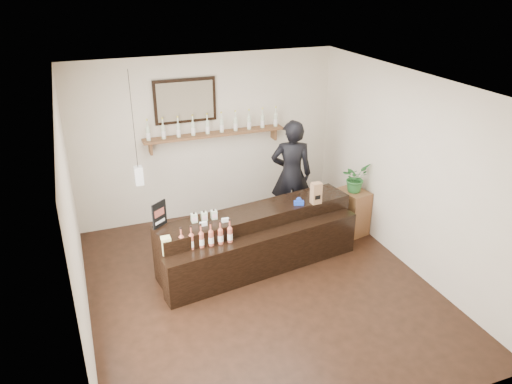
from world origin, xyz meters
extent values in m
plane|color=black|center=(0.00, 0.00, 0.00)|extent=(5.00, 5.00, 0.00)
plane|color=beige|center=(0.00, 2.50, 1.40)|extent=(4.50, 0.00, 4.50)
plane|color=beige|center=(0.00, -2.50, 1.40)|extent=(4.50, 0.00, 4.50)
plane|color=beige|center=(-2.25, 0.00, 1.40)|extent=(0.00, 5.00, 5.00)
plane|color=beige|center=(2.25, 0.00, 1.40)|extent=(0.00, 5.00, 5.00)
plane|color=white|center=(0.00, 0.00, 2.80)|extent=(5.00, 5.00, 0.00)
cube|color=brown|center=(0.10, 2.37, 1.50)|extent=(2.40, 0.25, 0.04)
cube|color=brown|center=(-0.98, 2.40, 1.38)|extent=(0.04, 0.20, 0.20)
cube|color=brown|center=(1.18, 2.40, 1.38)|extent=(0.04, 0.20, 0.20)
cube|color=black|center=(-0.35, 2.47, 2.08)|extent=(1.02, 0.04, 0.72)
cube|color=#4D4432|center=(-0.35, 2.44, 2.08)|extent=(0.92, 0.01, 0.62)
cube|color=white|center=(-1.30, 1.60, 1.25)|extent=(0.12, 0.12, 0.28)
cylinder|color=black|center=(-1.30, 1.60, 2.09)|extent=(0.01, 0.01, 1.41)
cylinder|color=beige|center=(-1.00, 2.37, 1.62)|extent=(0.07, 0.07, 0.20)
cone|color=beige|center=(-1.00, 2.37, 1.75)|extent=(0.07, 0.07, 0.05)
cylinder|color=beige|center=(-1.00, 2.37, 1.81)|extent=(0.02, 0.02, 0.07)
cylinder|color=yellow|center=(-1.00, 2.37, 1.86)|extent=(0.03, 0.03, 0.02)
cylinder|color=white|center=(-1.00, 2.37, 1.60)|extent=(0.07, 0.07, 0.09)
cylinder|color=beige|center=(-0.76, 2.37, 1.62)|extent=(0.07, 0.07, 0.20)
cone|color=beige|center=(-0.76, 2.37, 1.75)|extent=(0.07, 0.07, 0.05)
cylinder|color=beige|center=(-0.76, 2.37, 1.81)|extent=(0.02, 0.02, 0.07)
cylinder|color=yellow|center=(-0.76, 2.37, 1.86)|extent=(0.03, 0.03, 0.02)
cylinder|color=white|center=(-0.76, 2.37, 1.60)|extent=(0.07, 0.07, 0.09)
cylinder|color=beige|center=(-0.51, 2.37, 1.62)|extent=(0.07, 0.07, 0.20)
cone|color=beige|center=(-0.51, 2.37, 1.75)|extent=(0.07, 0.07, 0.05)
cylinder|color=beige|center=(-0.51, 2.37, 1.81)|extent=(0.02, 0.02, 0.07)
cylinder|color=yellow|center=(-0.51, 2.37, 1.86)|extent=(0.03, 0.03, 0.02)
cylinder|color=white|center=(-0.51, 2.37, 1.60)|extent=(0.07, 0.07, 0.09)
cylinder|color=beige|center=(-0.27, 2.37, 1.62)|extent=(0.07, 0.07, 0.20)
cone|color=beige|center=(-0.27, 2.37, 1.75)|extent=(0.07, 0.07, 0.05)
cylinder|color=beige|center=(-0.27, 2.37, 1.81)|extent=(0.02, 0.02, 0.07)
cylinder|color=yellow|center=(-0.27, 2.37, 1.86)|extent=(0.03, 0.03, 0.02)
cylinder|color=white|center=(-0.27, 2.37, 1.60)|extent=(0.07, 0.07, 0.09)
cylinder|color=beige|center=(-0.02, 2.37, 1.62)|extent=(0.07, 0.07, 0.20)
cone|color=beige|center=(-0.02, 2.37, 1.75)|extent=(0.07, 0.07, 0.05)
cylinder|color=beige|center=(-0.02, 2.37, 1.81)|extent=(0.02, 0.02, 0.07)
cylinder|color=yellow|center=(-0.02, 2.37, 1.86)|extent=(0.03, 0.03, 0.02)
cylinder|color=white|center=(-0.02, 2.37, 1.60)|extent=(0.07, 0.07, 0.09)
cylinder|color=beige|center=(0.22, 2.37, 1.62)|extent=(0.07, 0.07, 0.20)
cone|color=beige|center=(0.22, 2.37, 1.75)|extent=(0.07, 0.07, 0.05)
cylinder|color=beige|center=(0.22, 2.37, 1.81)|extent=(0.02, 0.02, 0.07)
cylinder|color=yellow|center=(0.22, 2.37, 1.86)|extent=(0.03, 0.03, 0.02)
cylinder|color=white|center=(0.22, 2.37, 1.60)|extent=(0.07, 0.07, 0.09)
cylinder|color=beige|center=(0.47, 2.37, 1.62)|extent=(0.07, 0.07, 0.20)
cone|color=beige|center=(0.47, 2.37, 1.75)|extent=(0.07, 0.07, 0.05)
cylinder|color=beige|center=(0.47, 2.37, 1.81)|extent=(0.02, 0.02, 0.07)
cylinder|color=yellow|center=(0.47, 2.37, 1.86)|extent=(0.03, 0.03, 0.02)
cylinder|color=white|center=(0.47, 2.37, 1.60)|extent=(0.07, 0.07, 0.09)
cylinder|color=beige|center=(0.71, 2.37, 1.62)|extent=(0.07, 0.07, 0.20)
cone|color=beige|center=(0.71, 2.37, 1.75)|extent=(0.07, 0.07, 0.05)
cylinder|color=beige|center=(0.71, 2.37, 1.81)|extent=(0.02, 0.02, 0.07)
cylinder|color=yellow|center=(0.71, 2.37, 1.86)|extent=(0.03, 0.03, 0.02)
cylinder|color=white|center=(0.71, 2.37, 1.60)|extent=(0.07, 0.07, 0.09)
cylinder|color=beige|center=(0.96, 2.37, 1.62)|extent=(0.07, 0.07, 0.20)
cone|color=beige|center=(0.96, 2.37, 1.75)|extent=(0.07, 0.07, 0.05)
cylinder|color=beige|center=(0.96, 2.37, 1.81)|extent=(0.02, 0.02, 0.07)
cylinder|color=yellow|center=(0.96, 2.37, 1.86)|extent=(0.03, 0.03, 0.02)
cylinder|color=white|center=(0.96, 2.37, 1.60)|extent=(0.07, 0.07, 0.09)
cylinder|color=beige|center=(1.20, 2.37, 1.62)|extent=(0.07, 0.07, 0.20)
cone|color=beige|center=(1.20, 2.37, 1.75)|extent=(0.07, 0.07, 0.05)
cylinder|color=beige|center=(1.20, 2.37, 1.81)|extent=(0.02, 0.02, 0.07)
cylinder|color=yellow|center=(1.20, 2.37, 1.86)|extent=(0.03, 0.03, 0.02)
cylinder|color=white|center=(1.20, 2.37, 1.60)|extent=(0.07, 0.07, 0.09)
cube|color=black|center=(0.20, 0.70, 0.42)|extent=(3.05, 0.98, 0.84)
cube|color=black|center=(0.20, 0.30, 0.32)|extent=(3.01, 0.72, 0.64)
cube|color=white|center=(-0.64, 0.51, 0.87)|extent=(0.10, 0.04, 0.05)
cube|color=white|center=(-0.33, 0.51, 0.87)|extent=(0.10, 0.04, 0.05)
cube|color=#E8E88E|center=(-1.19, 0.30, 0.70)|extent=(0.12, 0.12, 0.12)
cube|color=#E8E88E|center=(-1.19, 0.30, 0.82)|extent=(0.12, 0.12, 0.12)
cube|color=beige|center=(-0.72, 0.66, 0.90)|extent=(0.08, 0.08, 0.13)
cube|color=#F7C0C8|center=(-0.72, 0.62, 0.90)|extent=(0.07, 0.00, 0.06)
cylinder|color=black|center=(-0.72, 0.66, 0.97)|extent=(0.02, 0.02, 0.03)
cube|color=beige|center=(-0.58, 0.66, 0.90)|extent=(0.08, 0.08, 0.13)
cube|color=#F7C0C8|center=(-0.58, 0.62, 0.90)|extent=(0.07, 0.00, 0.06)
cylinder|color=black|center=(-0.58, 0.66, 0.97)|extent=(0.02, 0.02, 0.03)
cube|color=beige|center=(-0.44, 0.66, 0.90)|extent=(0.08, 0.08, 0.13)
cube|color=#F7C0C8|center=(-0.44, 0.62, 0.90)|extent=(0.07, 0.00, 0.06)
cylinder|color=black|center=(-0.44, 0.66, 0.97)|extent=(0.02, 0.02, 0.03)
cylinder|color=#B3513C|center=(-0.99, 0.30, 0.74)|extent=(0.07, 0.07, 0.20)
cone|color=#B3513C|center=(-0.99, 0.30, 0.87)|extent=(0.07, 0.07, 0.05)
cylinder|color=#B3513C|center=(-0.99, 0.30, 0.93)|extent=(0.02, 0.02, 0.07)
cylinder|color=black|center=(-0.99, 0.30, 0.97)|extent=(0.03, 0.03, 0.02)
cylinder|color=white|center=(-0.99, 0.30, 0.72)|extent=(0.07, 0.07, 0.09)
cylinder|color=#B3513C|center=(-0.86, 0.30, 0.74)|extent=(0.07, 0.07, 0.20)
cone|color=#B3513C|center=(-0.86, 0.30, 0.87)|extent=(0.07, 0.07, 0.05)
cylinder|color=#B3513C|center=(-0.86, 0.30, 0.93)|extent=(0.02, 0.02, 0.07)
cylinder|color=black|center=(-0.86, 0.30, 0.97)|extent=(0.03, 0.03, 0.02)
cylinder|color=white|center=(-0.86, 0.30, 0.72)|extent=(0.07, 0.07, 0.09)
cylinder|color=#B3513C|center=(-0.72, 0.30, 0.74)|extent=(0.07, 0.07, 0.20)
cone|color=#B3513C|center=(-0.72, 0.30, 0.87)|extent=(0.07, 0.07, 0.05)
cylinder|color=#B3513C|center=(-0.72, 0.30, 0.93)|extent=(0.02, 0.02, 0.07)
cylinder|color=black|center=(-0.72, 0.30, 0.97)|extent=(0.03, 0.03, 0.02)
cylinder|color=white|center=(-0.72, 0.30, 0.72)|extent=(0.07, 0.07, 0.09)
cylinder|color=#B3513C|center=(-0.59, 0.30, 0.74)|extent=(0.07, 0.07, 0.20)
cone|color=#B3513C|center=(-0.59, 0.30, 0.87)|extent=(0.07, 0.07, 0.05)
cylinder|color=#B3513C|center=(-0.59, 0.30, 0.93)|extent=(0.02, 0.02, 0.07)
cylinder|color=black|center=(-0.59, 0.30, 0.97)|extent=(0.03, 0.03, 0.02)
cylinder|color=white|center=(-0.59, 0.30, 0.72)|extent=(0.07, 0.07, 0.09)
cylinder|color=#B3513C|center=(-0.46, 0.30, 0.74)|extent=(0.07, 0.07, 0.20)
cone|color=#B3513C|center=(-0.46, 0.30, 0.87)|extent=(0.07, 0.07, 0.05)
cylinder|color=#B3513C|center=(-0.46, 0.30, 0.93)|extent=(0.02, 0.02, 0.07)
cylinder|color=black|center=(-0.46, 0.30, 0.97)|extent=(0.03, 0.03, 0.02)
cylinder|color=white|center=(-0.46, 0.30, 0.72)|extent=(0.07, 0.07, 0.09)
cylinder|color=#B3513C|center=(-0.33, 0.30, 0.74)|extent=(0.07, 0.07, 0.20)
cone|color=#B3513C|center=(-0.33, 0.30, 0.87)|extent=(0.07, 0.07, 0.05)
cylinder|color=#B3513C|center=(-0.33, 0.30, 0.93)|extent=(0.02, 0.02, 0.07)
cylinder|color=black|center=(-0.33, 0.30, 0.97)|extent=(0.03, 0.03, 0.02)
cylinder|color=white|center=(-0.33, 0.30, 0.72)|extent=(0.07, 0.07, 0.09)
cube|color=black|center=(-1.19, 0.70, 1.02)|extent=(0.22, 0.17, 0.36)
cube|color=#994537|center=(-1.19, 0.68, 1.05)|extent=(0.15, 0.11, 0.10)
cube|color=white|center=(-1.19, 0.68, 0.92)|extent=(0.15, 0.11, 0.04)
cube|color=#976B49|center=(1.12, 0.60, 1.00)|extent=(0.15, 0.12, 0.32)
cube|color=black|center=(1.12, 0.54, 0.96)|extent=(0.09, 0.01, 0.06)
cube|color=blue|center=(0.85, 0.63, 0.87)|extent=(0.15, 0.10, 0.07)
cylinder|color=blue|center=(0.85, 0.63, 0.92)|extent=(0.08, 0.06, 0.08)
cube|color=brown|center=(2.00, 0.97, 0.37)|extent=(0.47, 0.58, 0.74)
imported|color=#2B6D2F|center=(2.00, 0.97, 0.97)|extent=(0.53, 0.51, 0.47)
imported|color=black|center=(1.15, 1.55, 1.05)|extent=(0.88, 0.71, 2.10)
camera|label=1|loc=(-2.09, -5.34, 4.05)|focal=35.00mm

